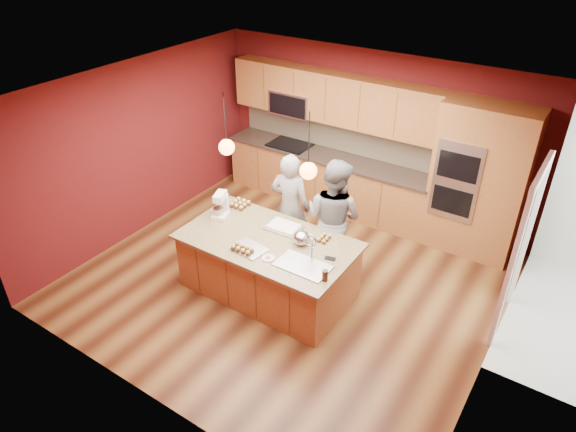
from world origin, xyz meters
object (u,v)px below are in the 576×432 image
Objects in this scene: person_right at (334,218)px; stand_mixer at (221,207)px; mixing_bowl at (301,238)px; island at (269,265)px; person_left at (290,207)px.

stand_mixer is (-1.36, -0.78, 0.12)m from person_right.
island is at bearing -157.97° from mixing_bowl.
stand_mixer is at bearing 40.71° from person_left.
mixing_bowl is (0.40, 0.16, 0.50)m from island.
person_right is (0.72, 0.00, 0.05)m from person_left.
person_left is at bearing 131.64° from mixing_bowl.
person_right reaches higher than person_left.
island is 1.31× the size of person_right.
stand_mixer reaches higher than mixing_bowl.
person_left reaches higher than mixing_bowl.
stand_mixer is at bearing 172.49° from island.
mixing_bowl is at bearing 88.99° from person_right.
person_right reaches higher than island.
island is at bearing 95.67° from person_left.
stand_mixer is (-0.89, 0.12, 0.57)m from island.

